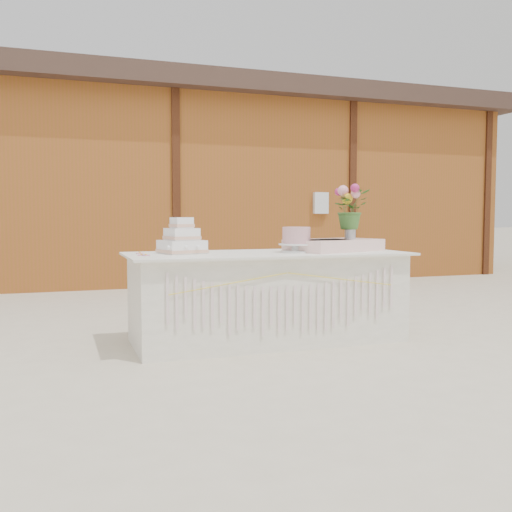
% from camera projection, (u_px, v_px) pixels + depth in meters
% --- Properties ---
extents(ground, '(80.00, 80.00, 0.00)m').
position_uv_depth(ground, '(267.00, 341.00, 4.96)').
color(ground, beige).
rests_on(ground, ground).
extents(barn, '(12.60, 4.60, 3.30)m').
position_uv_depth(barn, '(154.00, 184.00, 10.49)').
color(barn, brown).
rests_on(barn, ground).
extents(cake_table, '(2.40, 1.00, 0.77)m').
position_uv_depth(cake_table, '(268.00, 297.00, 4.93)').
color(cake_table, white).
rests_on(cake_table, ground).
extents(wedding_cake, '(0.41, 0.41, 0.30)m').
position_uv_depth(wedding_cake, '(182.00, 241.00, 4.78)').
color(wedding_cake, white).
rests_on(wedding_cake, cake_table).
extents(pink_cake_stand, '(0.30, 0.30, 0.22)m').
position_uv_depth(pink_cake_stand, '(296.00, 238.00, 4.90)').
color(pink_cake_stand, white).
rests_on(pink_cake_stand, cake_table).
extents(satin_runner, '(0.95, 0.74, 0.11)m').
position_uv_depth(satin_runner, '(334.00, 245.00, 5.12)').
color(satin_runner, '#F7D1C7').
rests_on(satin_runner, cake_table).
extents(flower_vase, '(0.10, 0.10, 0.14)m').
position_uv_depth(flower_vase, '(350.00, 231.00, 5.17)').
color(flower_vase, silver).
rests_on(flower_vase, satin_runner).
extents(bouquet, '(0.37, 0.33, 0.36)m').
position_uv_depth(bouquet, '(350.00, 204.00, 5.15)').
color(bouquet, '#3B6829').
rests_on(bouquet, flower_vase).
extents(loose_flowers, '(0.20, 0.34, 0.02)m').
position_uv_depth(loose_flowers, '(143.00, 254.00, 4.62)').
color(loose_flowers, pink).
rests_on(loose_flowers, cake_table).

